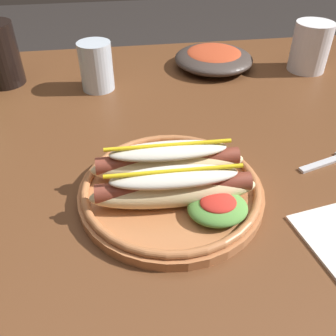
{
  "coord_description": "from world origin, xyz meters",
  "views": [
    {
      "loc": [
        -0.09,
        -0.53,
        1.11
      ],
      "look_at": [
        -0.02,
        -0.1,
        0.77
      ],
      "focal_mm": 39.18,
      "sensor_mm": 36.0,
      "label": 1
    }
  ],
  "objects_px": {
    "side_bowl": "(214,58)",
    "water_cup": "(96,66)",
    "hot_dog_plate": "(173,184)",
    "fork": "(334,160)",
    "extra_cup": "(310,47)"
  },
  "relations": [
    {
      "from": "fork",
      "to": "water_cup",
      "type": "distance_m",
      "value": 0.52
    },
    {
      "from": "water_cup",
      "to": "side_bowl",
      "type": "relative_size",
      "value": 0.54
    },
    {
      "from": "extra_cup",
      "to": "fork",
      "type": "bearing_deg",
      "value": -107.72
    },
    {
      "from": "hot_dog_plate",
      "to": "water_cup",
      "type": "distance_m",
      "value": 0.4
    },
    {
      "from": "water_cup",
      "to": "fork",
      "type": "bearing_deg",
      "value": -40.33
    },
    {
      "from": "fork",
      "to": "extra_cup",
      "type": "height_order",
      "value": "extra_cup"
    },
    {
      "from": "water_cup",
      "to": "side_bowl",
      "type": "distance_m",
      "value": 0.3
    },
    {
      "from": "extra_cup",
      "to": "side_bowl",
      "type": "xyz_separation_m",
      "value": [
        -0.22,
        0.05,
        -0.03
      ]
    },
    {
      "from": "side_bowl",
      "to": "water_cup",
      "type": "bearing_deg",
      "value": -164.91
    },
    {
      "from": "hot_dog_plate",
      "to": "extra_cup",
      "type": "distance_m",
      "value": 0.57
    },
    {
      "from": "water_cup",
      "to": "extra_cup",
      "type": "relative_size",
      "value": 0.91
    },
    {
      "from": "side_bowl",
      "to": "fork",
      "type": "bearing_deg",
      "value": -75.28
    },
    {
      "from": "hot_dog_plate",
      "to": "side_bowl",
      "type": "xyz_separation_m",
      "value": [
        0.18,
        0.46,
        -0.0
      ]
    },
    {
      "from": "fork",
      "to": "side_bowl",
      "type": "distance_m",
      "value": 0.42
    },
    {
      "from": "hot_dog_plate",
      "to": "fork",
      "type": "bearing_deg",
      "value": 9.74
    }
  ]
}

